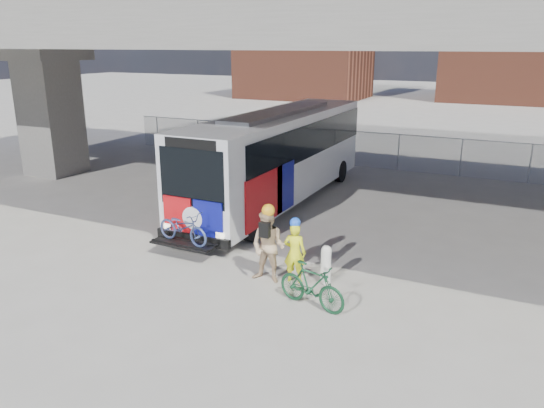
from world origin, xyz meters
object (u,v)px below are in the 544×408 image
Objects in this scene: bollard at (326,263)px; bike_parked at (312,286)px; bus at (279,150)px; cyclist_tan at (268,246)px; cyclist_hivis at (295,251)px.

bike_parked is (0.17, -1.45, -0.00)m from bollard.
cyclist_tan is (2.98, -6.91, -1.08)m from bus.
bollard is at bearing 19.99° from bike_parked.
bus is 12.34× the size of bollard.
bus is 6.97× the size of bike_parked.
bus reaches higher than bike_parked.
cyclist_tan is at bearing 74.94° from bike_parked.
cyclist_hivis is at bearing 22.98° from cyclist_tan.
cyclist_hivis is at bearing 52.79° from bike_parked.
bollard is 1.46m from bike_parked.
bus reaches higher than bollard.
cyclist_hivis is 0.72m from cyclist_tan.
bus is at bearing 124.82° from bollard.
cyclist_hivis is 1.52m from bike_parked.
bollard is 1.60m from cyclist_tan.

